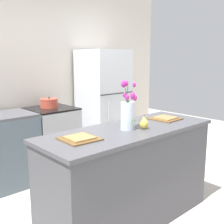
% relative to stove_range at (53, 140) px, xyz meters
% --- Properties ---
extents(ground_plane, '(10.00, 10.00, 0.00)m').
position_rel_stove_range_xyz_m(ground_plane, '(-0.10, -1.60, -0.46)').
color(ground_plane, beige).
extents(back_wall, '(5.20, 0.08, 2.70)m').
position_rel_stove_range_xyz_m(back_wall, '(-0.10, 0.40, 0.89)').
color(back_wall, silver).
rests_on(back_wall, ground_plane).
extents(kitchen_island, '(1.80, 0.66, 0.94)m').
position_rel_stove_range_xyz_m(kitchen_island, '(-0.10, -1.60, 0.02)').
color(kitchen_island, '#4C4C51').
rests_on(kitchen_island, ground_plane).
extents(stove_range, '(0.60, 0.61, 0.92)m').
position_rel_stove_range_xyz_m(stove_range, '(0.00, 0.00, 0.00)').
color(stove_range, '#B2B5B7').
rests_on(stove_range, ground_plane).
extents(refrigerator, '(0.68, 0.67, 1.72)m').
position_rel_stove_range_xyz_m(refrigerator, '(0.95, 0.00, 0.40)').
color(refrigerator, silver).
rests_on(refrigerator, ground_plane).
extents(flower_vase, '(0.18, 0.16, 0.45)m').
position_rel_stove_range_xyz_m(flower_vase, '(-0.15, -1.61, 0.64)').
color(flower_vase, silver).
rests_on(flower_vase, kitchen_island).
extents(pear_figurine, '(0.08, 0.08, 0.14)m').
position_rel_stove_range_xyz_m(pear_figurine, '(-0.02, -1.70, 0.54)').
color(pear_figurine, '#E5CC4C').
rests_on(pear_figurine, kitchen_island).
extents(plate_setting_left, '(0.30, 0.30, 0.02)m').
position_rel_stove_range_xyz_m(plate_setting_left, '(-0.67, -1.58, 0.50)').
color(plate_setting_left, brown).
rests_on(plate_setting_left, kitchen_island).
extents(plate_setting_right, '(0.30, 0.30, 0.02)m').
position_rel_stove_range_xyz_m(plate_setting_right, '(0.47, -1.58, 0.50)').
color(plate_setting_right, brown).
rests_on(plate_setting_right, kitchen_island).
extents(cooking_pot, '(0.25, 0.25, 0.15)m').
position_rel_stove_range_xyz_m(cooking_pot, '(-0.00, 0.05, 0.52)').
color(cooking_pot, '#CC4C38').
rests_on(cooking_pot, stove_range).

